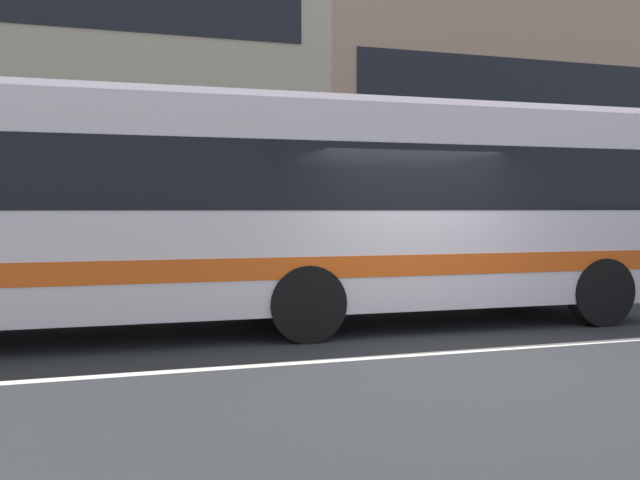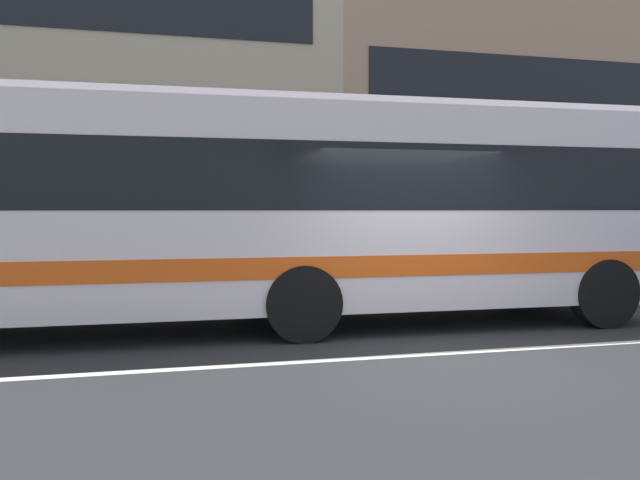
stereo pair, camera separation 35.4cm
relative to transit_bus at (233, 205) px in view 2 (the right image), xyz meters
name	(u,v)px [view 2 (the right image)]	position (x,y,z in m)	size (l,w,h in m)	color
ground_plane	(444,354)	(2.25, -2.27, -1.78)	(160.00, 160.00, 0.00)	#292C2E
lane_centre_line	(444,353)	(2.25, -2.27, -1.78)	(60.00, 0.16, 0.01)	silver
apartment_block_right	(540,134)	(13.89, 13.76, 2.97)	(19.45, 10.11, 9.51)	tan
transit_bus	(233,205)	(0.00, 0.00, 0.00)	(12.54, 2.86, 3.23)	silver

